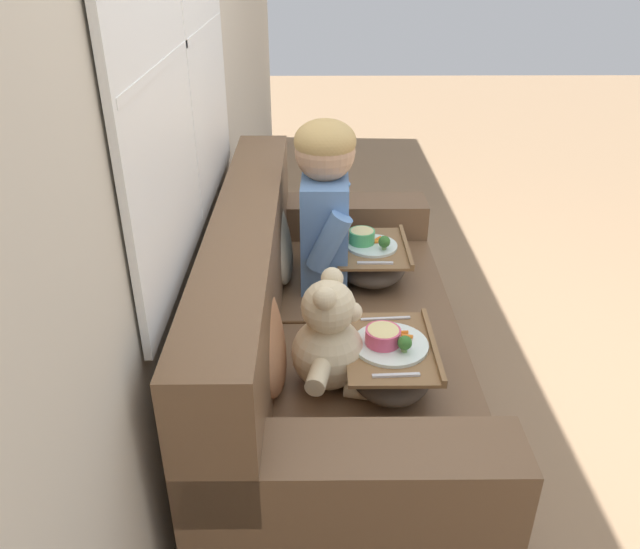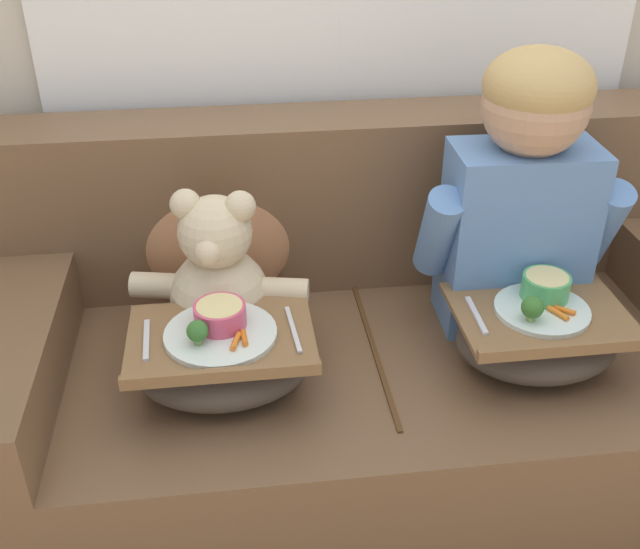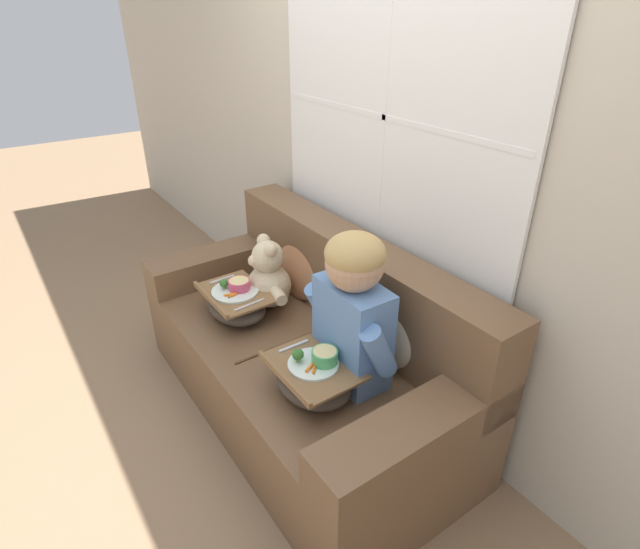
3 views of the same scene
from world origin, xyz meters
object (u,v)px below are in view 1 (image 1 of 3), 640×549
Objects in this scene: teddy_bear at (330,341)px; throw_pillow_behind_child at (276,237)px; child_figure at (325,196)px; lap_tray_teddy at (389,362)px; lap_tray_child at (371,260)px; couch at (323,348)px; throw_pillow_behind_teddy at (264,334)px.

throw_pillow_behind_child is at bearing 16.26° from teddy_bear.
child_figure reaches higher than lap_tray_teddy.
teddy_bear is 0.21m from lap_tray_teddy.
throw_pillow_behind_child reaches higher than lap_tray_child.
couch is at bearing 2.53° from teddy_bear.
teddy_bear is (-0.72, -0.00, -0.21)m from child_figure.
throw_pillow_behind_child is at bearing 90.06° from lap_tray_child.
lap_tray_child is at bearing -30.24° from couch.
child_figure is at bearing -1.88° from couch.
couch is at bearing 30.32° from lap_tray_teddy.
lap_tray_teddy is at bearing -150.64° from throw_pillow_behind_child.
lap_tray_teddy is (-0.00, -0.40, -0.11)m from throw_pillow_behind_teddy.
teddy_bear is 1.07× the size of lap_tray_teddy.
throw_pillow_behind_teddy reaches higher than teddy_bear.
couch is 2.74× the size of child_figure.
lap_tray_teddy is (-0.72, -0.00, 0.00)m from lap_tray_child.
lap_tray_teddy is at bearing -90.03° from throw_pillow_behind_teddy.
child_figure is at bearing -90.01° from throw_pillow_behind_child.
couch is 0.51m from throw_pillow_behind_child.
couch is at bearing -28.37° from throw_pillow_behind_teddy.
teddy_bear is at bearing 164.94° from lap_tray_child.
child_figure reaches higher than couch.
throw_pillow_behind_child is 1.07× the size of lap_tray_child.
throw_pillow_behind_teddy is 1.05× the size of lap_tray_teddy.
child_figure is (-0.00, -0.21, 0.18)m from throw_pillow_behind_child.
throw_pillow_behind_teddy is at bearing 151.63° from couch.
couch reaches higher than lap_tray_child.
child_figure reaches higher than throw_pillow_behind_teddy.
teddy_bear reaches higher than lap_tray_child.
couch is 4.48× the size of throw_pillow_behind_child.
teddy_bear reaches higher than lap_tray_teddy.
couch is at bearing 178.12° from child_figure.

